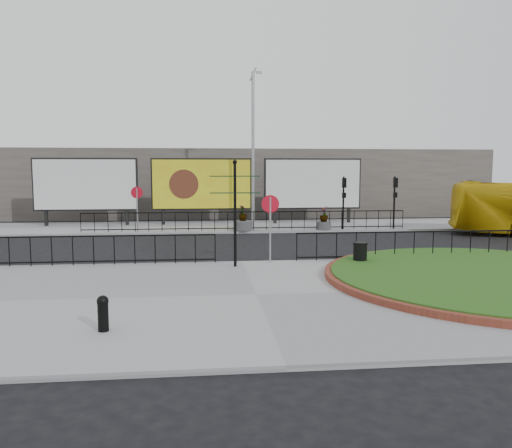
{
  "coord_description": "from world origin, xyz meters",
  "views": [
    {
      "loc": [
        -1.39,
        -18.21,
        3.48
      ],
      "look_at": [
        0.6,
        0.74,
        1.42
      ],
      "focal_mm": 35.0,
      "sensor_mm": 36.0,
      "label": 1
    }
  ],
  "objects": [
    {
      "name": "railing_near_right",
      "position": [
        6.5,
        -0.3,
        0.67
      ],
      "size": [
        9.0,
        0.1,
        1.1
      ],
      "primitive_type": null,
      "color": "black",
      "rests_on": "pavement_near"
    },
    {
      "name": "litter_bin",
      "position": [
        4.05,
        -1.42,
        0.55
      ],
      "size": [
        0.51,
        0.51,
        0.85
      ],
      "color": "black",
      "rests_on": "pavement_near"
    },
    {
      "name": "building_backdrop",
      "position": [
        0.0,
        22.0,
        2.5
      ],
      "size": [
        40.0,
        10.0,
        5.0
      ],
      "primitive_type": "cube",
      "color": "#605B54",
      "rests_on": "ground"
    },
    {
      "name": "planter_b",
      "position": [
        0.77,
        9.4,
        0.58
      ],
      "size": [
        1.06,
        1.06,
        1.43
      ],
      "color": "#4C4C4F",
      "rests_on": "pavement_far"
    },
    {
      "name": "speed_sign_far",
      "position": [
        -5.0,
        9.4,
        1.92
      ],
      "size": [
        0.64,
        0.07,
        2.47
      ],
      "color": "gray",
      "rests_on": "pavement_far"
    },
    {
      "name": "planter_c",
      "position": [
        5.39,
        9.4,
        0.61
      ],
      "size": [
        0.84,
        0.84,
        1.32
      ],
      "color": "#4C4C4F",
      "rests_on": "pavement_far"
    },
    {
      "name": "speed_sign_near",
      "position": [
        1.0,
        -0.4,
        1.92
      ],
      "size": [
        0.64,
        0.07,
        2.47
      ],
      "color": "gray",
      "rests_on": "pavement_near"
    },
    {
      "name": "signal_pole_a",
      "position": [
        6.5,
        9.34,
        2.1
      ],
      "size": [
        0.22,
        0.26,
        3.0
      ],
      "color": "black",
      "rests_on": "pavement_far"
    },
    {
      "name": "bollard",
      "position": [
        -3.52,
        -7.76,
        0.54
      ],
      "size": [
        0.25,
        0.25,
        0.76
      ],
      "color": "black",
      "rests_on": "pavement_near"
    },
    {
      "name": "railing_far",
      "position": [
        1.0,
        9.3,
        0.67
      ],
      "size": [
        18.0,
        0.1,
        1.1
      ],
      "primitive_type": null,
      "color": "black",
      "rests_on": "pavement_far"
    },
    {
      "name": "ground",
      "position": [
        0.0,
        0.0,
        0.0
      ],
      "size": [
        90.0,
        90.0,
        0.0
      ],
      "primitive_type": "plane",
      "color": "black",
      "rests_on": "ground"
    },
    {
      "name": "billboard_mid",
      "position": [
        -1.5,
        12.97,
        2.6
      ],
      "size": [
        6.2,
        0.31,
        4.1
      ],
      "color": "black",
      "rests_on": "pavement_far"
    },
    {
      "name": "grass_lawn",
      "position": [
        7.5,
        -4.0,
        0.23
      ],
      "size": [
        10.0,
        10.0,
        0.22
      ],
      "primitive_type": "cylinder",
      "color": "#1F4612",
      "rests_on": "pavement_near"
    },
    {
      "name": "signal_pole_b",
      "position": [
        9.5,
        9.34,
        2.1
      ],
      "size": [
        0.22,
        0.26,
        3.0
      ],
      "color": "black",
      "rests_on": "pavement_far"
    },
    {
      "name": "railing_near_left",
      "position": [
        -6.0,
        -0.3,
        0.67
      ],
      "size": [
        10.0,
        0.1,
        1.1
      ],
      "primitive_type": null,
      "color": "black",
      "rests_on": "pavement_near"
    },
    {
      "name": "lamp_post",
      "position": [
        1.51,
        11.0,
        4.83
      ],
      "size": [
        0.74,
        0.18,
        9.23
      ],
      "color": "gray",
      "rests_on": "pavement_far"
    },
    {
      "name": "brick_edge",
      "position": [
        7.5,
        -4.0,
        0.21
      ],
      "size": [
        10.4,
        10.4,
        0.18
      ],
      "primitive_type": "cylinder",
      "color": "maroon",
      "rests_on": "pavement_near"
    },
    {
      "name": "billboard_left",
      "position": [
        -8.5,
        12.97,
        2.6
      ],
      "size": [
        6.2,
        0.31,
        4.1
      ],
      "color": "black",
      "rests_on": "pavement_far"
    },
    {
      "name": "billboard_right",
      "position": [
        5.5,
        12.97,
        2.6
      ],
      "size": [
        6.2,
        0.31,
        4.1
      ],
      "color": "black",
      "rests_on": "pavement_far"
    },
    {
      "name": "pavement_near",
      "position": [
        0.0,
        -5.0,
        0.06
      ],
      "size": [
        30.0,
        10.0,
        0.12
      ],
      "primitive_type": "cube",
      "color": "gray",
      "rests_on": "ground"
    },
    {
      "name": "pavement_far",
      "position": [
        0.0,
        12.0,
        0.06
      ],
      "size": [
        44.0,
        6.0,
        0.12
      ],
      "primitive_type": "cube",
      "color": "gray",
      "rests_on": "ground"
    },
    {
      "name": "fingerpost_sign",
      "position": [
        -0.32,
        -1.0,
        2.36
      ],
      "size": [
        1.74,
        0.29,
        3.72
      ],
      "rotation": [
        0.0,
        0.0,
        -0.07
      ],
      "color": "black",
      "rests_on": "pavement_near"
    }
  ]
}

